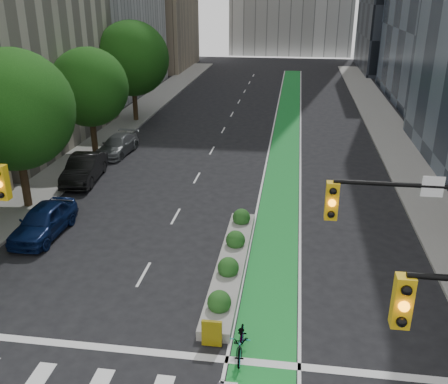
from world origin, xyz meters
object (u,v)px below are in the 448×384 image
(bicycle, at_px, (241,341))
(parked_car_left_far, at_px, (118,145))
(parked_car_left_near, at_px, (44,221))
(median_planter, at_px, (231,261))
(parked_car_left_mid, at_px, (84,168))

(bicycle, bearing_deg, parked_car_left_far, 117.29)
(parked_car_left_near, bearing_deg, median_planter, -10.04)
(parked_car_left_near, xyz_separation_m, parked_car_left_far, (-0.86, 13.28, -0.11))
(parked_car_left_near, relative_size, parked_car_left_far, 0.99)
(parked_car_left_far, bearing_deg, parked_car_left_mid, -87.37)
(median_planter, distance_m, bicycle, 5.55)
(parked_car_left_near, height_order, parked_car_left_far, parked_car_left_near)
(parked_car_left_near, bearing_deg, bicycle, -33.51)
(bicycle, height_order, parked_car_left_mid, parked_car_left_mid)
(bicycle, xyz_separation_m, parked_car_left_mid, (-11.74, 14.90, 0.33))
(parked_car_left_mid, bearing_deg, parked_car_left_far, 82.27)
(bicycle, distance_m, parked_car_left_far, 23.60)
(parked_car_left_mid, bearing_deg, median_planter, -47.23)
(bicycle, relative_size, parked_car_left_mid, 0.38)
(parked_car_left_near, relative_size, parked_car_left_mid, 0.92)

